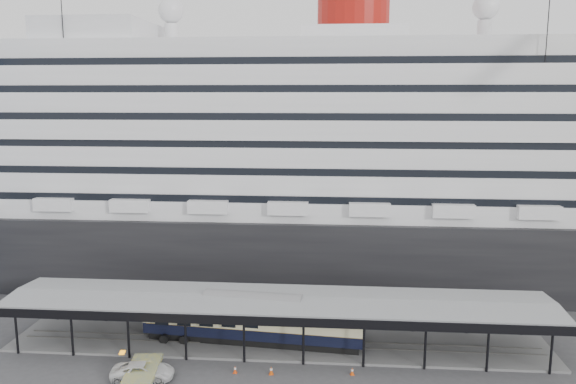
% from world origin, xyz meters
% --- Properties ---
extents(ground, '(200.00, 200.00, 0.00)m').
position_xyz_m(ground, '(0.00, 0.00, 0.00)').
color(ground, '#3A3A3D').
rests_on(ground, ground).
extents(cruise_ship, '(130.00, 30.00, 43.90)m').
position_xyz_m(cruise_ship, '(0.05, 32.00, 18.35)').
color(cruise_ship, black).
rests_on(cruise_ship, ground).
extents(platform_canopy, '(56.00, 9.18, 5.30)m').
position_xyz_m(platform_canopy, '(0.00, 5.00, 2.36)').
color(platform_canopy, slate).
rests_on(platform_canopy, ground).
extents(port_truck, '(5.97, 3.30, 1.58)m').
position_xyz_m(port_truck, '(-11.60, -3.27, 0.79)').
color(port_truck, silver).
rests_on(port_truck, ground).
extents(pullman_carriage, '(23.35, 5.11, 22.75)m').
position_xyz_m(pullman_carriage, '(-2.59, 5.00, 2.75)').
color(pullman_carriage, black).
rests_on(pullman_carriage, ground).
extents(traffic_cone_left, '(0.39, 0.39, 0.72)m').
position_xyz_m(traffic_cone_left, '(-3.40, -1.34, 0.36)').
color(traffic_cone_left, '#DF410C').
rests_on(traffic_cone_left, ground).
extents(traffic_cone_mid, '(0.47, 0.47, 0.81)m').
position_xyz_m(traffic_cone_mid, '(0.01, -1.33, 0.40)').
color(traffic_cone_mid, '#CE4A0B').
rests_on(traffic_cone_mid, ground).
extents(traffic_cone_right, '(0.46, 0.46, 0.74)m').
position_xyz_m(traffic_cone_right, '(7.56, -0.79, 0.37)').
color(traffic_cone_right, '#DE4C0C').
rests_on(traffic_cone_right, ground).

